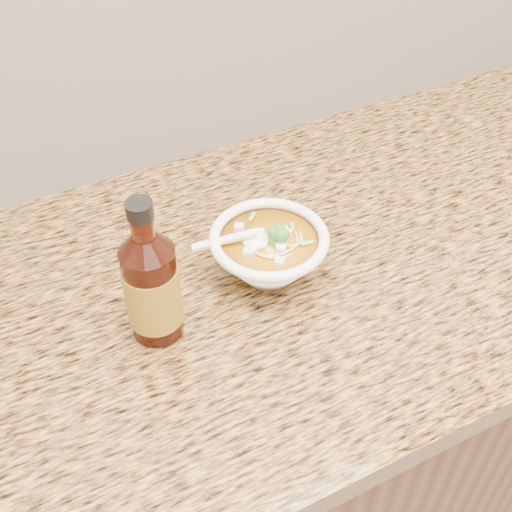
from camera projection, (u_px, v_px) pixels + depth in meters
name	position (u px, v px, depth m)	size (l,w,h in m)	color
cabinet	(301.00, 418.00, 1.29)	(4.00, 0.65, 0.86)	#351D10
counter_slab	(315.00, 257.00, 0.97)	(4.00, 0.68, 0.04)	olive
soup_bowl	(269.00, 253.00, 0.89)	(0.18, 0.17, 0.09)	white
hot_sauce_bottle	(152.00, 287.00, 0.79)	(0.08, 0.08, 0.21)	#3D1108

